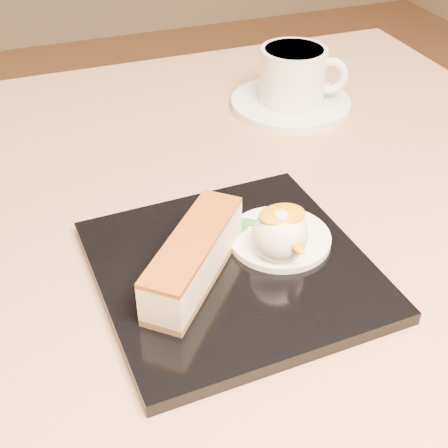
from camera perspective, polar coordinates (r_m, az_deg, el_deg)
name	(u,v)px	position (r m, az deg, el deg)	size (l,w,h in m)	color
table	(239,323)	(0.71, 1.41, -9.08)	(0.80, 0.80, 0.72)	black
dessert_plate	(232,269)	(0.53, 0.76, -4.18)	(0.22, 0.22, 0.01)	black
cheesecake	(194,258)	(0.50, -2.77, -3.10)	(0.11, 0.12, 0.04)	brown
cream_smear	(279,238)	(0.55, 5.08, -1.29)	(0.09, 0.09, 0.01)	white
ice_cream_scoop	(280,235)	(0.52, 5.12, -0.99)	(0.05, 0.05, 0.05)	white
mango_sauce	(282,215)	(0.51, 5.35, 0.87)	(0.04, 0.03, 0.01)	orange
mint_sprig	(238,225)	(0.55, 1.27, -0.10)	(0.04, 0.03, 0.00)	#2E8C32
saucer	(291,103)	(0.80, 6.11, 10.92)	(0.15, 0.15, 0.01)	white
coffee_cup	(294,74)	(0.79, 6.45, 13.48)	(0.10, 0.08, 0.07)	white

